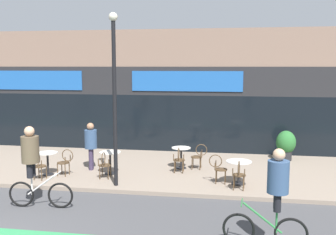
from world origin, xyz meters
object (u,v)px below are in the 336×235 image
(cafe_chair_1_near, at_px, (104,163))
(cafe_chair_2_side, at_px, (199,155))
(bistro_table_1, at_px, (110,158))
(cafe_chair_0_near, at_px, (38,164))
(cyclist_0, at_px, (33,160))
(bistro_table_2, at_px, (181,154))
(bistro_table_3, at_px, (239,167))
(cafe_chair_3_side, at_px, (218,167))
(bistro_table_0, at_px, (48,159))
(cafe_chair_2_near, at_px, (179,158))
(pedestrian_near_end, at_px, (91,142))
(cafe_chair_0_side, at_px, (65,160))
(cyclist_1, at_px, (275,191))
(cafe_chair_3_near, at_px, (239,173))
(planter_pot, at_px, (286,144))
(lamp_post, at_px, (114,88))

(cafe_chair_1_near, distance_m, cafe_chair_2_side, 3.37)
(bistro_table_1, height_order, cafe_chair_0_near, cafe_chair_0_near)
(bistro_table_1, distance_m, cyclist_0, 3.34)
(bistro_table_2, xyz_separation_m, cafe_chair_1_near, (-2.27, -1.72, -0.02))
(bistro_table_3, xyz_separation_m, cafe_chair_3_side, (-0.63, 0.00, -0.01))
(bistro_table_0, relative_size, cafe_chair_1_near, 0.85)
(bistro_table_2, distance_m, cafe_chair_1_near, 2.85)
(cafe_chair_2_near, xyz_separation_m, cafe_chair_2_side, (0.62, 0.62, 0.00))
(bistro_table_1, height_order, pedestrian_near_end, pedestrian_near_end)
(cafe_chair_0_side, bearing_deg, cyclist_1, 152.52)
(cafe_chair_3_near, distance_m, pedestrian_near_end, 5.35)
(bistro_table_2, bearing_deg, bistro_table_3, -38.01)
(cafe_chair_3_near, relative_size, cafe_chair_3_side, 1.00)
(pedestrian_near_end, bearing_deg, cyclist_1, -52.70)
(bistro_table_2, relative_size, cafe_chair_3_near, 0.84)
(bistro_table_3, bearing_deg, bistro_table_0, 179.92)
(cyclist_1, relative_size, pedestrian_near_end, 1.27)
(cafe_chair_1_near, height_order, cafe_chair_2_side, same)
(cafe_chair_2_side, xyz_separation_m, cafe_chair_3_side, (0.75, -1.56, 0.00))
(bistro_table_3, height_order, cafe_chair_0_near, cafe_chair_0_near)
(bistro_table_0, xyz_separation_m, bistro_table_2, (4.31, 1.56, -0.00))
(cafe_chair_1_near, xyz_separation_m, cafe_chair_2_side, (2.90, 1.72, 0.00))
(cafe_chair_0_near, height_order, cafe_chair_3_side, same)
(cafe_chair_2_near, bearing_deg, planter_pot, -59.24)
(bistro_table_2, bearing_deg, cafe_chair_0_side, -157.01)
(bistro_table_3, bearing_deg, planter_pot, 61.88)
(cafe_chair_0_near, distance_m, cyclist_0, 2.28)
(bistro_table_2, xyz_separation_m, cafe_chair_3_near, (1.99, -2.19, -0.02))
(bistro_table_3, distance_m, planter_pot, 3.91)
(cafe_chair_0_near, relative_size, lamp_post, 0.17)
(bistro_table_3, height_order, pedestrian_near_end, pedestrian_near_end)
(bistro_table_2, height_order, cyclist_0, cyclist_0)
(cafe_chair_3_side, xyz_separation_m, cyclist_0, (-4.79, -2.61, 0.65))
(cafe_chair_2_side, relative_size, cyclist_1, 0.43)
(cafe_chair_3_near, bearing_deg, pedestrian_near_end, 78.72)
(bistro_table_0, height_order, bistro_table_1, bistro_table_0)
(cyclist_1, bearing_deg, pedestrian_near_end, -36.18)
(cafe_chair_1_near, relative_size, cyclist_0, 0.41)
(bistro_table_0, bearing_deg, cafe_chair_3_near, -5.75)
(cafe_chair_2_near, distance_m, cafe_chair_2_side, 0.88)
(pedestrian_near_end, bearing_deg, cafe_chair_3_side, -23.53)
(cafe_chair_0_near, relative_size, cyclist_0, 0.41)
(cyclist_0, bearing_deg, cafe_chair_2_near, 41.99)
(cafe_chair_2_near, bearing_deg, cafe_chair_3_side, -126.67)
(cafe_chair_2_near, distance_m, cafe_chair_3_side, 1.66)
(bistro_table_2, height_order, cafe_chair_0_side, cafe_chair_0_side)
(cafe_chair_0_side, xyz_separation_m, cafe_chair_3_side, (5.06, 0.00, 0.00))
(lamp_post, height_order, cyclist_0, lamp_post)
(bistro_table_1, xyz_separation_m, cafe_chair_0_side, (-1.41, -0.46, -0.02))
(cafe_chair_2_near, height_order, planter_pot, planter_pot)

